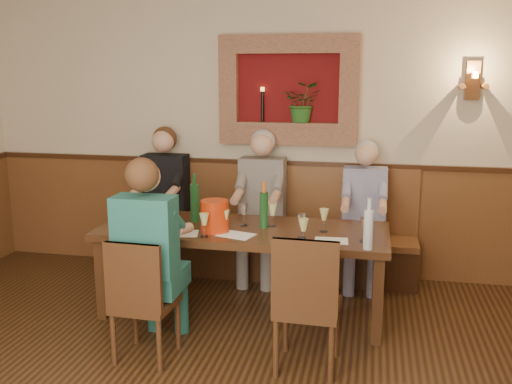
% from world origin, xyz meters
% --- Properties ---
extents(room_shell, '(6.04, 6.04, 2.82)m').
position_xyz_m(room_shell, '(0.00, 0.00, 1.89)').
color(room_shell, beige).
rests_on(room_shell, ground).
extents(wainscoting, '(6.02, 6.02, 1.15)m').
position_xyz_m(wainscoting, '(0.00, -0.00, 0.59)').
color(wainscoting, brown).
rests_on(wainscoting, ground).
extents(wall_niche, '(1.36, 0.30, 1.06)m').
position_xyz_m(wall_niche, '(0.24, 2.94, 1.81)').
color(wall_niche, '#610D0F').
rests_on(wall_niche, ground).
extents(wall_sconce, '(0.25, 0.20, 0.35)m').
position_xyz_m(wall_sconce, '(1.90, 2.93, 1.94)').
color(wall_sconce, brown).
rests_on(wall_sconce, ground).
extents(dining_table, '(2.40, 0.90, 0.75)m').
position_xyz_m(dining_table, '(0.00, 1.85, 0.68)').
color(dining_table, black).
rests_on(dining_table, ground).
extents(bench, '(3.00, 0.45, 1.11)m').
position_xyz_m(bench, '(0.00, 2.79, 0.33)').
color(bench, '#381E0F').
rests_on(bench, ground).
extents(chair_near_left, '(0.42, 0.42, 0.91)m').
position_xyz_m(chair_near_left, '(-0.51, 0.92, 0.26)').
color(chair_near_left, black).
rests_on(chair_near_left, ground).
extents(chair_near_right, '(0.45, 0.45, 0.98)m').
position_xyz_m(chair_near_right, '(0.64, 1.01, 0.29)').
color(chair_near_right, black).
rests_on(chair_near_right, ground).
extents(person_bench_left, '(0.45, 0.55, 1.49)m').
position_xyz_m(person_bench_left, '(-1.03, 2.69, 0.62)').
color(person_bench_left, black).
rests_on(person_bench_left, ground).
extents(person_bench_mid, '(0.45, 0.55, 1.48)m').
position_xyz_m(person_bench_mid, '(-0.02, 2.69, 0.62)').
color(person_bench_mid, '#534D4C').
rests_on(person_bench_mid, ground).
extents(person_bench_right, '(0.41, 0.50, 1.40)m').
position_xyz_m(person_bench_right, '(0.98, 2.69, 0.58)').
color(person_bench_right, navy).
rests_on(person_bench_right, ground).
extents(person_chair_front, '(0.43, 0.53, 1.46)m').
position_xyz_m(person_chair_front, '(-0.51, 1.07, 0.60)').
color(person_chair_front, navy).
rests_on(person_chair_front, ground).
extents(spittoon_bucket, '(0.23, 0.23, 0.26)m').
position_xyz_m(spittoon_bucket, '(-0.20, 1.70, 0.88)').
color(spittoon_bucket, red).
rests_on(spittoon_bucket, dining_table).
extents(wine_bottle_green_a, '(0.08, 0.08, 0.39)m').
position_xyz_m(wine_bottle_green_a, '(0.17, 1.89, 0.91)').
color(wine_bottle_green_a, '#19471E').
rests_on(wine_bottle_green_a, dining_table).
extents(wine_bottle_green_b, '(0.10, 0.10, 0.42)m').
position_xyz_m(wine_bottle_green_b, '(-0.46, 1.97, 0.92)').
color(wine_bottle_green_b, '#19471E').
rests_on(wine_bottle_green_b, dining_table).
extents(water_bottle, '(0.08, 0.08, 0.38)m').
position_xyz_m(water_bottle, '(1.03, 1.47, 0.90)').
color(water_bottle, silver).
rests_on(water_bottle, dining_table).
extents(tasting_sheet_a, '(0.31, 0.28, 0.00)m').
position_xyz_m(tasting_sheet_a, '(-0.81, 1.71, 0.75)').
color(tasting_sheet_a, white).
rests_on(tasting_sheet_a, dining_table).
extents(tasting_sheet_b, '(0.32, 0.27, 0.00)m').
position_xyz_m(tasting_sheet_b, '(-0.01, 1.63, 0.75)').
color(tasting_sheet_b, white).
rests_on(tasting_sheet_b, dining_table).
extents(tasting_sheet_c, '(0.27, 0.20, 0.00)m').
position_xyz_m(tasting_sheet_c, '(0.75, 1.62, 0.75)').
color(tasting_sheet_c, white).
rests_on(tasting_sheet_c, dining_table).
extents(tasting_sheet_d, '(0.32, 0.26, 0.00)m').
position_xyz_m(tasting_sheet_d, '(-0.46, 1.57, 0.75)').
color(tasting_sheet_d, white).
rests_on(tasting_sheet_d, dining_table).
extents(wine_glass_0, '(0.08, 0.08, 0.19)m').
position_xyz_m(wine_glass_0, '(-1.03, 1.65, 0.85)').
color(wine_glass_0, '#DEDF85').
rests_on(wine_glass_0, dining_table).
extents(wine_glass_1, '(0.08, 0.08, 0.19)m').
position_xyz_m(wine_glass_1, '(-0.67, 1.94, 0.85)').
color(wine_glass_1, white).
rests_on(wine_glass_1, dining_table).
extents(wine_glass_2, '(0.08, 0.08, 0.19)m').
position_xyz_m(wine_glass_2, '(-0.56, 1.67, 0.85)').
color(wine_glass_2, '#DEDF85').
rests_on(wine_glass_2, dining_table).
extents(wine_glass_3, '(0.08, 0.08, 0.19)m').
position_xyz_m(wine_glass_3, '(-0.33, 1.95, 0.85)').
color(wine_glass_3, white).
rests_on(wine_glass_3, dining_table).
extents(wine_glass_4, '(0.08, 0.08, 0.19)m').
position_xyz_m(wine_glass_4, '(-0.11, 1.68, 0.85)').
color(wine_glass_4, '#DEDF85').
rests_on(wine_glass_4, dining_table).
extents(wine_glass_5, '(0.08, 0.08, 0.19)m').
position_xyz_m(wine_glass_5, '(0.23, 1.95, 0.85)').
color(wine_glass_5, '#DEDF85').
rests_on(wine_glass_5, dining_table).
extents(wine_glass_6, '(0.08, 0.08, 0.19)m').
position_xyz_m(wine_glass_6, '(0.52, 1.65, 0.85)').
color(wine_glass_6, white).
rests_on(wine_glass_6, dining_table).
extents(wine_glass_7, '(0.08, 0.08, 0.19)m').
position_xyz_m(wine_glass_7, '(0.67, 1.87, 0.85)').
color(wine_glass_7, '#DEDF85').
rests_on(wine_glass_7, dining_table).
extents(wine_glass_8, '(0.08, 0.08, 0.19)m').
position_xyz_m(wine_glass_8, '(1.00, 1.65, 0.85)').
color(wine_glass_8, white).
rests_on(wine_glass_8, dining_table).
extents(wine_glass_9, '(0.08, 0.08, 0.19)m').
position_xyz_m(wine_glass_9, '(-0.24, 1.53, 0.85)').
color(wine_glass_9, '#DEDF85').
rests_on(wine_glass_9, dining_table).
extents(wine_glass_10, '(0.08, 0.08, 0.19)m').
position_xyz_m(wine_glass_10, '(-0.01, 1.91, 0.85)').
color(wine_glass_10, white).
rests_on(wine_glass_10, dining_table).
extents(wine_glass_11, '(0.08, 0.08, 0.19)m').
position_xyz_m(wine_glass_11, '(0.55, 1.52, 0.85)').
color(wine_glass_11, '#DEDF85').
rests_on(wine_glass_11, dining_table).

